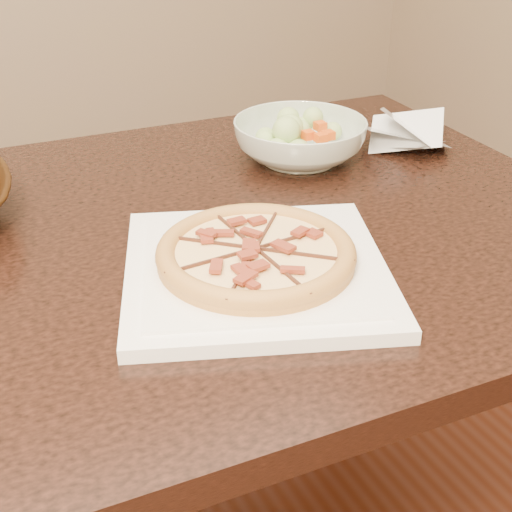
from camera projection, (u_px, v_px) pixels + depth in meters
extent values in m
cube|color=#351810|center=(168.00, 505.00, 1.53)|extent=(4.00, 4.00, 0.02)
cube|color=black|center=(135.00, 252.00, 0.99)|extent=(1.41, 0.94, 0.04)
cylinder|color=black|center=(344.00, 269.00, 1.69)|extent=(0.07, 0.07, 0.71)
cube|color=white|center=(256.00, 271.00, 0.89)|extent=(0.41, 0.41, 0.02)
cube|color=white|center=(256.00, 263.00, 0.88)|extent=(0.35, 0.35, 0.00)
cylinder|color=tan|center=(256.00, 257.00, 0.88)|extent=(0.24, 0.24, 0.01)
torus|color=tan|center=(256.00, 252.00, 0.87)|extent=(0.25, 0.25, 0.02)
cylinder|color=#FFE2B7|center=(256.00, 252.00, 0.87)|extent=(0.20, 0.20, 0.01)
cube|color=#3C1E13|center=(256.00, 249.00, 0.87)|extent=(0.02, 0.24, 0.01)
cube|color=#3C1E13|center=(256.00, 249.00, 0.87)|extent=(0.18, 0.16, 0.01)
cube|color=#3C1E13|center=(256.00, 249.00, 0.87)|extent=(0.24, 0.02, 0.01)
cube|color=#3C1E13|center=(256.00, 249.00, 0.87)|extent=(0.16, 0.18, 0.01)
cube|color=brown|center=(268.00, 243.00, 0.88)|extent=(0.02, 0.02, 0.00)
cube|color=brown|center=(278.00, 235.00, 0.90)|extent=(0.03, 0.02, 0.00)
cube|color=brown|center=(276.00, 225.00, 0.92)|extent=(0.03, 0.03, 0.00)
cube|color=brown|center=(258.00, 237.00, 0.89)|extent=(0.02, 0.03, 0.00)
cube|color=brown|center=(248.00, 229.00, 0.91)|extent=(0.02, 0.03, 0.00)
cube|color=brown|center=(229.00, 224.00, 0.92)|extent=(0.02, 0.02, 0.00)
cube|color=brown|center=(238.00, 239.00, 0.89)|extent=(0.02, 0.03, 0.00)
cube|color=brown|center=(217.00, 238.00, 0.89)|extent=(0.03, 0.03, 0.00)
cube|color=brown|center=(194.00, 244.00, 0.88)|extent=(0.03, 0.02, 0.00)
cube|color=brown|center=(225.00, 250.00, 0.86)|extent=(0.03, 0.02, 0.00)
cube|color=brown|center=(212.00, 259.00, 0.84)|extent=(0.02, 0.02, 0.00)
cube|color=brown|center=(244.00, 253.00, 0.86)|extent=(0.03, 0.02, 0.00)
cube|color=brown|center=(240.00, 263.00, 0.83)|extent=(0.03, 0.03, 0.00)
cube|color=brown|center=(250.00, 275.00, 0.81)|extent=(0.02, 0.03, 0.00)
cube|color=brown|center=(261.00, 258.00, 0.85)|extent=(0.02, 0.03, 0.00)
cube|color=brown|center=(278.00, 265.00, 0.83)|extent=(0.02, 0.02, 0.00)
cube|color=brown|center=(303.00, 267.00, 0.83)|extent=(0.02, 0.03, 0.00)
cube|color=brown|center=(283.00, 253.00, 0.86)|extent=(0.03, 0.03, 0.00)
cube|color=brown|center=(304.00, 249.00, 0.86)|extent=(0.03, 0.02, 0.00)
cube|color=brown|center=(272.00, 245.00, 0.87)|extent=(0.03, 0.02, 0.00)
imported|color=silver|center=(300.00, 141.00, 1.21)|extent=(0.30, 0.30, 0.07)
sphere|color=#AADC6E|center=(301.00, 110.00, 1.19)|extent=(0.04, 0.04, 0.04)
sphere|color=#AADC6E|center=(307.00, 107.00, 1.20)|extent=(0.04, 0.04, 0.04)
sphere|color=#AADC6E|center=(301.00, 103.00, 1.22)|extent=(0.04, 0.04, 0.04)
sphere|color=#AADC6E|center=(297.00, 108.00, 1.20)|extent=(0.04, 0.04, 0.04)
sphere|color=#AADC6E|center=(284.00, 107.00, 1.20)|extent=(0.04, 0.04, 0.04)
sphere|color=#AADC6E|center=(299.00, 110.00, 1.19)|extent=(0.04, 0.04, 0.04)
sphere|color=#AADC6E|center=(288.00, 112.00, 1.18)|extent=(0.04, 0.04, 0.04)
sphere|color=#AADC6E|center=(287.00, 118.00, 1.15)|extent=(0.04, 0.04, 0.04)
sphere|color=#AADC6E|center=(301.00, 113.00, 1.17)|extent=(0.04, 0.04, 0.04)
sphere|color=#AADC6E|center=(312.00, 117.00, 1.16)|extent=(0.04, 0.04, 0.04)
sphere|color=#AADC6E|center=(303.00, 111.00, 1.18)|extent=(0.04, 0.04, 0.04)
sphere|color=#AADC6E|center=(317.00, 111.00, 1.18)|extent=(0.04, 0.04, 0.04)
cube|color=#E44F10|center=(308.00, 110.00, 1.22)|extent=(0.02, 0.02, 0.01)
cube|color=#E44F10|center=(284.00, 111.00, 1.21)|extent=(0.02, 0.02, 0.01)
cube|color=#E44F10|center=(283.00, 119.00, 1.18)|extent=(0.02, 0.02, 0.01)
cube|color=#E44F10|center=(306.00, 122.00, 1.16)|extent=(0.02, 0.02, 0.01)
cube|color=#E44F10|center=(321.00, 116.00, 1.19)|extent=(0.02, 0.02, 0.01)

